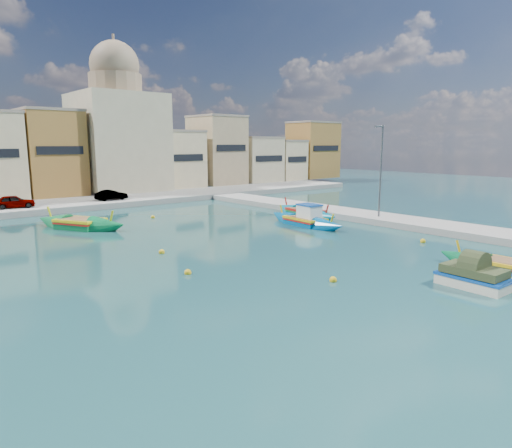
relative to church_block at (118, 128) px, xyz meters
name	(u,v)px	position (x,y,z in m)	size (l,w,h in m)	color
ground	(273,277)	(-10.00, -40.00, -8.41)	(160.00, 160.00, 0.00)	#123638
east_quay	(451,229)	(8.00, -40.00, -8.16)	(4.00, 70.00, 0.50)	gray
north_quay	(62,205)	(-10.00, -8.00, -8.11)	(80.00, 8.00, 0.60)	gray
north_townhouses	(96,156)	(-3.32, -0.64, -3.41)	(83.20, 7.87, 10.19)	beige
church_block	(118,128)	(0.00, 0.00, 0.00)	(10.00, 10.00, 19.10)	#BEB38E
quay_street_lamp	(380,170)	(7.44, -34.00, -4.07)	(1.18, 0.16, 8.00)	#595B60
luzzu_turquoise_cabin	(305,221)	(1.79, -31.00, -8.08)	(2.51, 8.59, 2.72)	#005896
luzzu_cyan_mid	(305,214)	(5.00, -27.92, -8.14)	(3.40, 8.77, 2.53)	#00769E
luzzu_green	(80,225)	(-12.58, -20.60, -8.12)	(5.95, 8.57, 2.70)	#0A723B
luzzu_blue_south	(512,269)	(-0.39, -47.44, -8.17)	(1.88, 7.84, 2.26)	#0A6D3B
tender_near	(473,277)	(-4.09, -47.17, -7.94)	(1.78, 3.11, 1.50)	beige
mooring_buoys	(206,249)	(-9.31, -33.06, -8.33)	(23.32, 23.03, 0.36)	yellow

